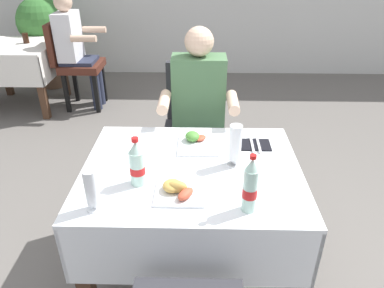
{
  "coord_description": "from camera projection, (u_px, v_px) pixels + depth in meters",
  "views": [
    {
      "loc": [
        -0.02,
        -1.38,
        1.73
      ],
      "look_at": [
        -0.06,
        0.25,
        0.8
      ],
      "focal_mm": 33.82,
      "sensor_mm": 36.0,
      "label": 1
    }
  ],
  "objects": [
    {
      "name": "seated_diner_far",
      "position": [
        198.0,
        110.0,
        2.47
      ],
      "size": [
        0.5,
        0.46,
        1.26
      ],
      "color": "#282D42",
      "rests_on": "ground"
    },
    {
      "name": "beer_glass_left",
      "position": [
        235.0,
        144.0,
        1.8
      ],
      "size": [
        0.07,
        0.07,
        0.22
      ],
      "color": "white",
      "rests_on": "main_dining_table"
    },
    {
      "name": "background_chair_right",
      "position": [
        73.0,
        60.0,
        4.04
      ],
      "size": [
        0.5,
        0.44,
        0.97
      ],
      "color": "#4C2319",
      "rests_on": "ground"
    },
    {
      "name": "cola_bottle_secondary",
      "position": [
        250.0,
        187.0,
        1.49
      ],
      "size": [
        0.06,
        0.06,
        0.27
      ],
      "color": "silver",
      "rests_on": "main_dining_table"
    },
    {
      "name": "background_patron",
      "position": [
        75.0,
        46.0,
        3.96
      ],
      "size": [
        0.46,
        0.5,
        1.26
      ],
      "color": "#282D42",
      "rests_on": "ground"
    },
    {
      "name": "main_dining_table",
      "position": [
        192.0,
        194.0,
        1.91
      ],
      "size": [
        1.1,
        0.89,
        0.72
      ],
      "color": "white",
      "rests_on": "ground"
    },
    {
      "name": "plate_near_camera",
      "position": [
        178.0,
        189.0,
        1.63
      ],
      "size": [
        0.22,
        0.22,
        0.07
      ],
      "color": "white",
      "rests_on": "main_dining_table"
    },
    {
      "name": "background_table_tumbler",
      "position": [
        26.0,
        38.0,
        4.01
      ],
      "size": [
        0.06,
        0.06,
        0.11
      ],
      "primitive_type": "cylinder",
      "color": "black",
      "rests_on": "background_dining_table"
    },
    {
      "name": "napkin_cutlery_set",
      "position": [
        255.0,
        145.0,
        2.03
      ],
      "size": [
        0.17,
        0.19,
        0.01
      ],
      "color": "black",
      "rests_on": "main_dining_table"
    },
    {
      "name": "background_dining_table",
      "position": [
        18.0,
        61.0,
        4.06
      ],
      "size": [
        0.85,
        0.81,
        0.72
      ],
      "color": "white",
      "rests_on": "ground"
    },
    {
      "name": "beer_glass_middle",
      "position": [
        92.0,
        189.0,
        1.5
      ],
      "size": [
        0.07,
        0.07,
        0.2
      ],
      "color": "white",
      "rests_on": "main_dining_table"
    },
    {
      "name": "chair_far_diner_seat",
      "position": [
        194.0,
        124.0,
        2.64
      ],
      "size": [
        0.44,
        0.5,
        0.97
      ],
      "color": "#2D2D33",
      "rests_on": "ground"
    },
    {
      "name": "plate_far_diner",
      "position": [
        196.0,
        142.0,
        2.03
      ],
      "size": [
        0.22,
        0.22,
        0.06
      ],
      "color": "white",
      "rests_on": "main_dining_table"
    },
    {
      "name": "cola_bottle_primary",
      "position": [
        137.0,
        164.0,
        1.66
      ],
      "size": [
        0.07,
        0.07,
        0.25
      ],
      "color": "silver",
      "rests_on": "main_dining_table"
    },
    {
      "name": "potted_plant_corner",
      "position": [
        43.0,
        29.0,
        4.55
      ],
      "size": [
        0.61,
        0.61,
        1.14
      ],
      "color": "brown",
      "rests_on": "ground"
    }
  ]
}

